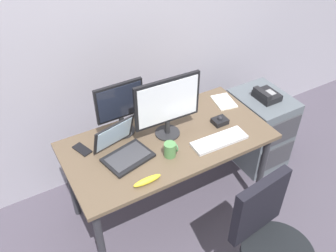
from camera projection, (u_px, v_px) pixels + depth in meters
name	position (u px, v px, depth m)	size (l,w,h in m)	color
ground_plane	(168.00, 206.00, 3.03)	(8.00, 8.00, 0.00)	#4C4552
back_wall	(119.00, 16.00, 2.63)	(6.00, 0.10, 2.80)	#A49FAC
desk	(168.00, 148.00, 2.61)	(1.48, 0.75, 0.75)	brown
file_cabinet	(259.00, 129.00, 3.28)	(0.42, 0.53, 0.69)	#555D64
desk_phone	(266.00, 95.00, 3.02)	(0.17, 0.20, 0.09)	black
office_chair	(268.00, 251.00, 2.23)	(0.52, 0.52, 0.93)	black
monitor_main	(168.00, 104.00, 2.44)	(0.49, 0.18, 0.46)	#262628
monitor_side	(120.00, 106.00, 2.48)	(0.35, 0.18, 0.41)	#262628
keyboard	(219.00, 140.00, 2.53)	(0.41, 0.15, 0.03)	silver
laptop	(123.00, 149.00, 2.40)	(0.37, 0.35, 0.23)	black
trackball_mouse	(220.00, 121.00, 2.68)	(0.11, 0.09, 0.07)	black
coffee_mug	(170.00, 150.00, 2.39)	(0.09, 0.08, 0.10)	#4E8549
paper_notepad	(224.00, 102.00, 2.91)	(0.15, 0.21, 0.01)	white
cell_phone	(82.00, 149.00, 2.47)	(0.07, 0.14, 0.01)	black
banana	(147.00, 181.00, 2.22)	(0.19, 0.04, 0.04)	yellow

